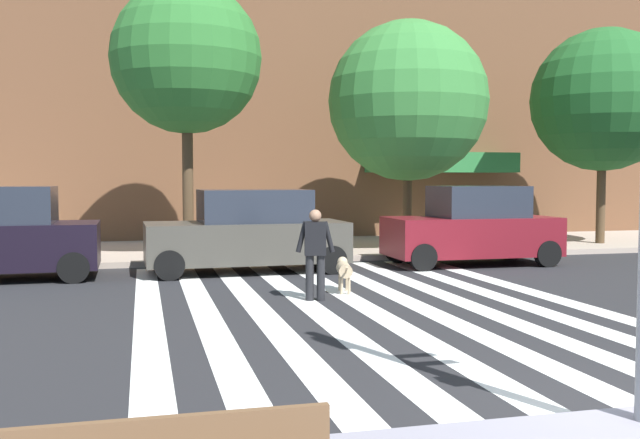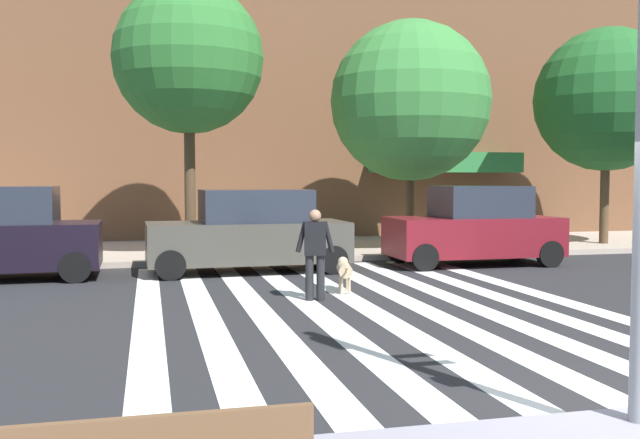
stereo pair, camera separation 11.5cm
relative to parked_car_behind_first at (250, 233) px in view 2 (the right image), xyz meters
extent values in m
plane|color=#232326|center=(2.12, -4.77, -0.93)|extent=(160.00, 160.00, 0.00)
cube|color=#A69585|center=(2.12, 4.44, -0.85)|extent=(80.00, 6.00, 0.15)
cube|color=silver|center=(-2.33, -4.77, -0.92)|extent=(0.45, 11.80, 0.01)
cube|color=silver|center=(-1.43, -4.77, -0.92)|extent=(0.45, 11.80, 0.01)
cube|color=silver|center=(-0.53, -4.77, -0.92)|extent=(0.45, 11.80, 0.01)
cube|color=silver|center=(0.37, -4.77, -0.92)|extent=(0.45, 11.80, 0.01)
cube|color=silver|center=(1.27, -4.77, -0.92)|extent=(0.45, 11.80, 0.01)
cube|color=silver|center=(2.17, -4.77, -0.92)|extent=(0.45, 11.80, 0.01)
cube|color=silver|center=(3.07, -4.77, -0.92)|extent=(0.45, 11.80, 0.01)
cube|color=silver|center=(3.97, -4.77, -0.92)|extent=(0.45, 11.80, 0.01)
cube|color=silver|center=(4.87, -4.77, -0.92)|extent=(0.45, 11.80, 0.01)
cube|color=#287037|center=(7.88, 6.84, 1.82)|extent=(5.30, 1.60, 0.70)
cylinder|color=black|center=(-3.81, -0.84, -0.60)|extent=(0.66, 0.23, 0.66)
cylinder|color=black|center=(-3.84, 0.90, -0.60)|extent=(0.66, 0.23, 0.66)
cube|color=#3D3933|center=(-0.05, 0.00, -0.22)|extent=(4.68, 2.06, 0.93)
cube|color=#232833|center=(0.13, 0.00, 0.63)|extent=(2.55, 1.76, 0.76)
cylinder|color=black|center=(-1.85, -0.93, -0.60)|extent=(0.67, 0.24, 0.66)
cylinder|color=black|center=(-1.91, 0.82, -0.60)|extent=(0.67, 0.24, 0.66)
cylinder|color=black|center=(1.81, -0.82, -0.60)|extent=(0.67, 0.24, 0.66)
cylinder|color=black|center=(1.75, 0.93, -0.60)|extent=(0.67, 0.24, 0.66)
cube|color=maroon|center=(5.68, 0.00, -0.20)|extent=(4.27, 1.88, 0.96)
cube|color=#232833|center=(5.85, 0.00, 0.68)|extent=(2.18, 1.65, 0.79)
cylinder|color=black|center=(4.02, -0.85, -0.60)|extent=(0.66, 0.22, 0.66)
cylinder|color=black|center=(4.03, 0.86, -0.60)|extent=(0.66, 0.22, 0.66)
cylinder|color=black|center=(7.33, -0.86, -0.60)|extent=(0.66, 0.22, 0.66)
cylinder|color=black|center=(7.34, 0.85, -0.60)|extent=(0.66, 0.22, 0.66)
cylinder|color=#4C3823|center=(-1.23, 2.44, 1.26)|extent=(0.29, 0.29, 4.08)
sphere|color=#286628|center=(-1.23, 2.44, 4.38)|extent=(3.91, 3.91, 3.91)
cylinder|color=#4C3823|center=(5.06, 2.85, 0.72)|extent=(0.26, 0.26, 3.00)
sphere|color=#337533|center=(5.06, 2.85, 3.48)|extent=(4.59, 4.59, 4.59)
cylinder|color=#4C3823|center=(11.62, 3.01, 0.86)|extent=(0.28, 0.28, 3.27)
sphere|color=#1E5623|center=(11.62, 3.01, 3.71)|extent=(4.44, 4.44, 4.44)
cylinder|color=black|center=(0.50, -4.11, -0.52)|extent=(0.18, 0.18, 0.82)
cylinder|color=black|center=(0.69, -4.15, -0.52)|extent=(0.18, 0.18, 0.82)
cube|color=black|center=(0.59, -4.13, 0.19)|extent=(0.42, 0.31, 0.60)
cylinder|color=black|center=(0.36, -4.08, 0.22)|extent=(0.24, 0.13, 0.57)
cylinder|color=black|center=(0.83, -4.18, 0.22)|extent=(0.24, 0.13, 0.57)
sphere|color=#936B51|center=(0.59, -4.13, 0.60)|extent=(0.26, 0.26, 0.22)
cylinder|color=tan|center=(1.34, -3.41, -0.48)|extent=(0.38, 0.70, 0.26)
sphere|color=tan|center=(1.42, -3.01, -0.38)|extent=(0.23, 0.23, 0.20)
cylinder|color=tan|center=(1.26, -3.84, -0.43)|extent=(0.08, 0.24, 0.16)
cylinder|color=tan|center=(1.32, -3.17, -0.77)|extent=(0.07, 0.07, 0.32)
cylinder|color=tan|center=(1.46, -3.20, -0.77)|extent=(0.07, 0.07, 0.32)
cylinder|color=tan|center=(1.23, -3.63, -0.77)|extent=(0.07, 0.07, 0.32)
cylinder|color=tan|center=(1.37, -3.65, -0.77)|extent=(0.07, 0.07, 0.32)
cylinder|color=black|center=(8.96, 3.47, -0.37)|extent=(0.21, 0.21, 0.82)
cylinder|color=black|center=(9.12, 3.36, -0.37)|extent=(0.21, 0.21, 0.82)
cube|color=maroon|center=(9.04, 3.42, 0.34)|extent=(0.45, 0.41, 0.60)
cylinder|color=maroon|center=(8.84, 3.55, 0.37)|extent=(0.24, 0.20, 0.57)
cylinder|color=maroon|center=(9.24, 3.29, 0.37)|extent=(0.24, 0.20, 0.57)
sphere|color=#936B51|center=(9.04, 3.42, 0.75)|extent=(0.30, 0.30, 0.22)
camera|label=1|loc=(-2.40, -16.30, 1.27)|focal=39.54mm
camera|label=2|loc=(-2.28, -16.33, 1.27)|focal=39.54mm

